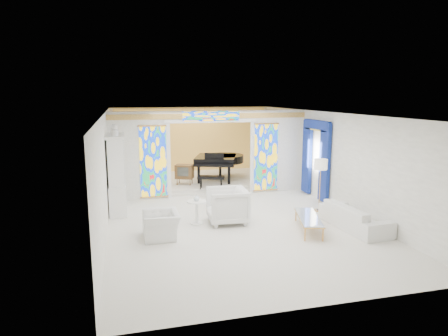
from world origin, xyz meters
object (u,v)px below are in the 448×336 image
object	(u,v)px
armchair_left	(161,225)
sofa	(355,217)
tv_console	(184,172)
armchair_right	(227,206)
china_cabinet	(117,175)
grand_piano	(220,160)
coffee_table	(309,218)

from	to	relation	value
armchair_left	sofa	size ratio (longest dim) A/B	0.45
sofa	tv_console	world-z (taller)	tv_console
armchair_left	armchair_right	xyz separation A→B (m)	(1.90, 0.72, 0.17)
china_cabinet	sofa	distance (m)	6.97
armchair_right	sofa	xyz separation A→B (m)	(3.20, -1.31, -0.17)
china_cabinet	armchair_left	xyz separation A→B (m)	(1.06, -2.55, -0.84)
armchair_left	grand_piano	xyz separation A→B (m)	(2.89, 5.64, 0.65)
armchair_left	tv_console	size ratio (longest dim) A/B	1.30
armchair_left	armchair_right	distance (m)	2.04
armchair_right	coffee_table	size ratio (longest dim) A/B	0.61
coffee_table	china_cabinet	bearing A→B (deg)	148.47
sofa	tv_console	bearing A→B (deg)	29.18
china_cabinet	coffee_table	xyz separation A→B (m)	(4.89, -3.00, -0.82)
grand_piano	armchair_left	bearing A→B (deg)	-97.53
china_cabinet	tv_console	distance (m)	3.54
armchair_right	sofa	distance (m)	3.46
china_cabinet	coffee_table	size ratio (longest dim) A/B	1.52
armchair_right	coffee_table	world-z (taller)	armchair_right
sofa	tv_console	distance (m)	6.78
coffee_table	grand_piano	bearing A→B (deg)	98.73
tv_console	armchair_left	bearing A→B (deg)	-81.44
coffee_table	grand_piano	world-z (taller)	grand_piano
armchair_left	coffee_table	size ratio (longest dim) A/B	0.56
china_cabinet	grand_piano	bearing A→B (deg)	38.01
grand_piano	china_cabinet	bearing A→B (deg)	-122.39
china_cabinet	coffee_table	distance (m)	5.79
sofa	tv_console	size ratio (longest dim) A/B	2.85
china_cabinet	coffee_table	bearing A→B (deg)	-31.53
china_cabinet	tv_console	size ratio (longest dim) A/B	3.51
armchair_right	coffee_table	xyz separation A→B (m)	(1.92, -1.17, -0.14)
china_cabinet	armchair_left	distance (m)	2.89
china_cabinet	grand_piano	world-z (taller)	china_cabinet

